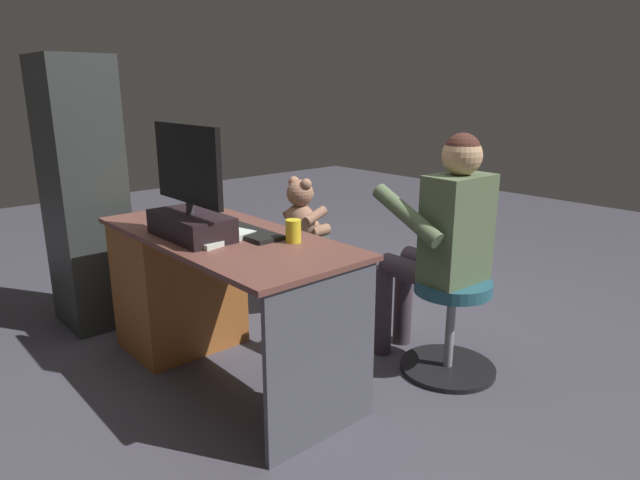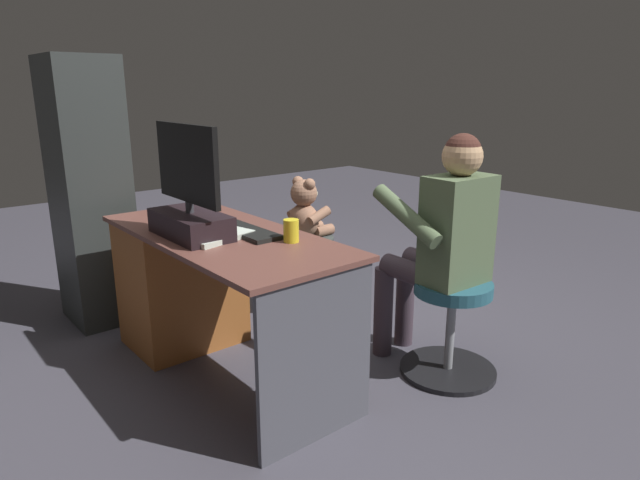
{
  "view_description": "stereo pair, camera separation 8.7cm",
  "coord_description": "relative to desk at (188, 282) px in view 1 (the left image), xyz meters",
  "views": [
    {
      "loc": [
        -2.11,
        1.7,
        1.37
      ],
      "look_at": [
        -0.18,
        -0.01,
        0.65
      ],
      "focal_mm": 30.88,
      "sensor_mm": 36.0,
      "label": 1
    },
    {
      "loc": [
        -2.16,
        1.63,
        1.37
      ],
      "look_at": [
        -0.18,
        -0.01,
        0.65
      ],
      "focal_mm": 30.88,
      "sensor_mm": 36.0,
      "label": 2
    }
  ],
  "objects": [
    {
      "name": "person",
      "position": [
        -0.97,
        -0.83,
        0.31
      ],
      "size": [
        0.51,
        0.49,
        1.17
      ],
      "color": "#576948",
      "rests_on": "ground_plane"
    },
    {
      "name": "office_chair_teddy",
      "position": [
        0.03,
        -0.79,
        -0.1
      ],
      "size": [
        0.44,
        0.44,
        0.48
      ],
      "color": "black",
      "rests_on": "ground_plane"
    },
    {
      "name": "keyboard",
      "position": [
        -0.43,
        -0.08,
        0.34
      ],
      "size": [
        0.42,
        0.14,
        0.02
      ],
      "primitive_type": "cube",
      "color": "black",
      "rests_on": "desk"
    },
    {
      "name": "teddy_bear",
      "position": [
        0.03,
        -0.8,
        0.26
      ],
      "size": [
        0.26,
        0.26,
        0.37
      ],
      "color": "#A17056",
      "rests_on": "office_chair_teddy"
    },
    {
      "name": "desk",
      "position": [
        0.0,
        0.0,
        0.0
      ],
      "size": [
        1.41,
        0.61,
        0.72
      ],
      "color": "brown",
      "rests_on": "ground_plane"
    },
    {
      "name": "monitor",
      "position": [
        -0.33,
        0.13,
        0.48
      ],
      "size": [
        0.52,
        0.22,
        0.5
      ],
      "color": "black",
      "rests_on": "desk"
    },
    {
      "name": "tv_remote",
      "position": [
        -0.07,
        0.06,
        0.34
      ],
      "size": [
        0.06,
        0.15,
        0.02
      ],
      "primitive_type": "cube",
      "rotation": [
        0.0,
        0.0,
        -0.14
      ],
      "color": "black",
      "rests_on": "desk"
    },
    {
      "name": "equipment_rack",
      "position": [
        0.72,
        0.24,
        0.38
      ],
      "size": [
        0.44,
        0.36,
        1.53
      ],
      "primitive_type": "cube",
      "color": "#2D3230",
      "rests_on": "ground_plane"
    },
    {
      "name": "computer_mouse",
      "position": [
        -0.14,
        -0.09,
        0.35
      ],
      "size": [
        0.06,
        0.1,
        0.04
      ],
      "primitive_type": "ellipsoid",
      "color": "#232C28",
      "rests_on": "desk"
    },
    {
      "name": "ground_plane",
      "position": [
        -0.37,
        -0.42,
        -0.38
      ],
      "size": [
        10.0,
        10.0,
        0.0
      ],
      "primitive_type": "plane",
      "color": "#46444F"
    },
    {
      "name": "cup",
      "position": [
        -0.69,
        -0.16,
        0.38
      ],
      "size": [
        0.07,
        0.07,
        0.1
      ],
      "primitive_type": "cylinder",
      "color": "yellow",
      "rests_on": "desk"
    },
    {
      "name": "visitor_chair",
      "position": [
        -1.06,
        -0.84,
        -0.11
      ],
      "size": [
        0.47,
        0.47,
        0.48
      ],
      "color": "black",
      "rests_on": "ground_plane"
    },
    {
      "name": "notebook_binder",
      "position": [
        -0.42,
        0.07,
        0.35
      ],
      "size": [
        0.28,
        0.34,
        0.02
      ],
      "primitive_type": "cube",
      "rotation": [
        0.0,
        0.0,
        0.22
      ],
      "color": "silver",
      "rests_on": "desk"
    }
  ]
}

